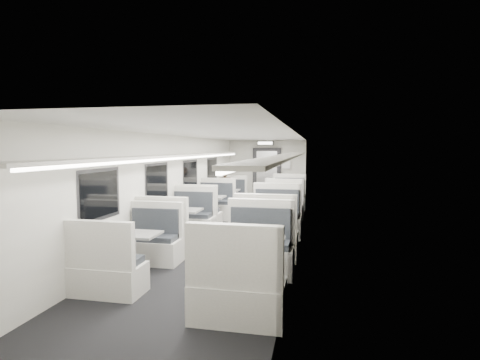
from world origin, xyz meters
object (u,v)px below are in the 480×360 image
at_px(booth_left_a, 226,200).
at_px(booth_left_b, 208,210).
at_px(booth_right_b, 282,211).
at_px(vestibule_door, 267,175).
at_px(booth_left_d, 133,254).
at_px(booth_right_a, 287,201).
at_px(booth_right_d, 250,266).
at_px(booth_left_c, 180,226).
at_px(passenger, 225,192).
at_px(exit_sign, 265,143).
at_px(booth_right_c, 272,227).

bearing_deg(booth_left_a, booth_left_b, -90.00).
xyz_separation_m(booth_right_b, vestibule_door, (-1.00, 4.40, 0.66)).
relative_size(booth_left_d, booth_right_a, 0.91).
bearing_deg(booth_right_b, booth_right_d, -90.00).
distance_m(booth_left_a, booth_right_b, 2.65).
bearing_deg(vestibule_door, booth_right_b, -77.19).
height_order(booth_left_c, booth_right_b, booth_left_c).
height_order(booth_right_a, booth_right_d, booth_right_d).
bearing_deg(vestibule_door, passenger, -102.89).
xyz_separation_m(booth_left_c, exit_sign, (1.00, 6.39, 1.89)).
bearing_deg(booth_left_b, booth_left_d, -90.00).
bearing_deg(booth_left_c, vestibule_door, 81.73).
bearing_deg(booth_right_d, booth_right_b, 90.00).
xyz_separation_m(booth_left_c, booth_left_d, (0.00, -2.13, -0.02)).
height_order(booth_right_b, exit_sign, exit_sign).
relative_size(booth_left_c, booth_right_d, 0.95).
xyz_separation_m(booth_left_c, booth_right_b, (2.00, 2.48, -0.01)).
distance_m(booth_left_b, exit_sign, 4.78).
distance_m(booth_left_a, passenger, 0.96).
height_order(booth_left_b, booth_right_a, booth_right_a).
bearing_deg(booth_left_b, passenger, 81.21).
height_order(booth_left_d, booth_right_b, booth_right_b).
distance_m(booth_right_b, booth_right_d, 4.96).
xyz_separation_m(booth_right_c, passenger, (-1.81, 3.17, 0.33)).
bearing_deg(booth_left_d, exit_sign, 83.31).
relative_size(booth_left_a, booth_right_b, 0.99).
relative_size(booth_left_a, booth_right_a, 0.93).
height_order(booth_left_b, booth_right_d, booth_right_d).
bearing_deg(passenger, booth_right_c, -70.41).
bearing_deg(vestibule_door, booth_right_c, -81.51).
bearing_deg(booth_left_a, booth_right_a, 0.94).
height_order(booth_left_a, booth_left_c, booth_left_c).
distance_m(booth_left_c, booth_right_b, 3.19).
distance_m(booth_left_a, booth_left_c, 4.22).
xyz_separation_m(booth_left_a, booth_right_a, (2.00, 0.03, 0.03)).
relative_size(booth_right_a, booth_right_d, 0.98).
height_order(booth_left_a, booth_right_c, booth_right_c).
height_order(booth_right_a, booth_right_c, booth_right_c).
distance_m(passenger, vestibule_door, 3.63).
xyz_separation_m(booth_left_c, booth_right_c, (2.00, 0.18, 0.03)).
bearing_deg(booth_left_a, booth_right_c, -63.66).
height_order(booth_left_b, booth_left_c, booth_left_b).
relative_size(booth_right_a, vestibule_door, 1.07).
xyz_separation_m(booth_left_b, passenger, (0.19, 1.24, 0.35)).
distance_m(booth_left_c, booth_right_a, 4.70).
xyz_separation_m(booth_left_d, booth_right_d, (2.00, -0.35, 0.04)).
bearing_deg(booth_right_d, passenger, 107.22).
xyz_separation_m(booth_right_a, booth_right_c, (0.00, -4.07, 0.02)).
bearing_deg(booth_right_c, booth_right_d, -90.00).
xyz_separation_m(booth_left_a, booth_left_c, (0.00, -4.22, 0.02)).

